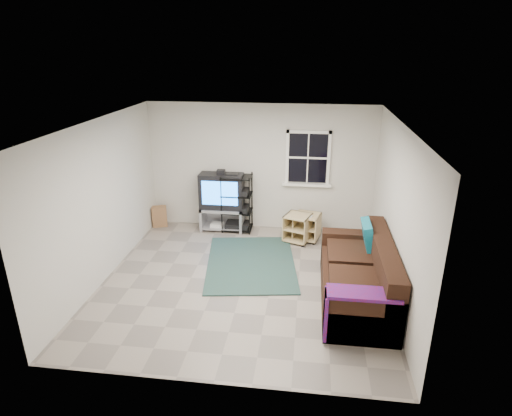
# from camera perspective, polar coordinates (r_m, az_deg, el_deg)

# --- Properties ---
(room) EXTENTS (4.60, 4.62, 4.60)m
(room) POSITION_cam_1_polar(r_m,az_deg,el_deg) (8.63, 6.91, 6.18)
(room) COLOR gray
(room) RESTS_ON ground
(tv_unit) EXTENTS (0.89, 0.44, 1.31)m
(tv_unit) POSITION_cam_1_polar(r_m,az_deg,el_deg) (8.83, -4.58, 1.45)
(tv_unit) COLOR #9E9EA6
(tv_unit) RESTS_ON ground
(av_rack) EXTENTS (0.61, 0.44, 1.22)m
(av_rack) POSITION_cam_1_polar(r_m,az_deg,el_deg) (8.84, -2.54, 0.23)
(av_rack) COLOR black
(av_rack) RESTS_ON ground
(side_table_left) EXTENTS (0.59, 0.59, 0.55)m
(side_table_left) POSITION_cam_1_polar(r_m,az_deg,el_deg) (8.48, 5.65, -2.49)
(side_table_left) COLOR tan
(side_table_left) RESTS_ON ground
(side_table_right) EXTENTS (0.58, 0.58, 0.55)m
(side_table_right) POSITION_cam_1_polar(r_m,az_deg,el_deg) (8.57, 6.83, -2.19)
(side_table_right) COLOR tan
(side_table_right) RESTS_ON ground
(sofa) EXTENTS (1.01, 2.27, 1.04)m
(sofa) POSITION_cam_1_polar(r_m,az_deg,el_deg) (6.70, 13.64, -9.13)
(sofa) COLOR black
(sofa) RESTS_ON ground
(shag_rug) EXTENTS (1.83, 2.32, 0.02)m
(shag_rug) POSITION_cam_1_polar(r_m,az_deg,el_deg) (7.69, -0.67, -7.33)
(shag_rug) COLOR #332216
(shag_rug) RESTS_ON ground
(paper_bag) EXTENTS (0.35, 0.29, 0.44)m
(paper_bag) POSITION_cam_1_polar(r_m,az_deg,el_deg) (9.37, -12.74, -1.09)
(paper_bag) COLOR #936942
(paper_bag) RESTS_ON ground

